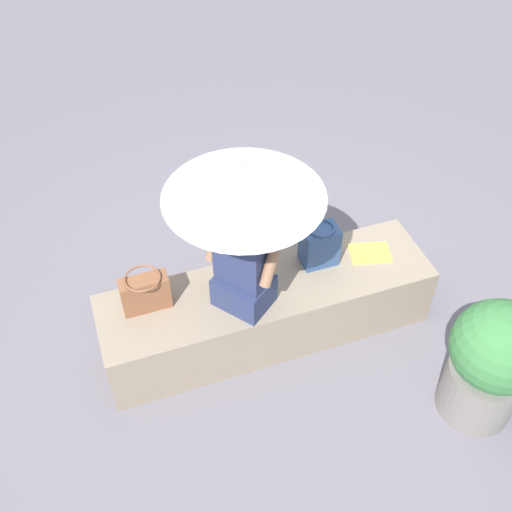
{
  "coord_description": "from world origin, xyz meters",
  "views": [
    {
      "loc": [
        -0.98,
        -2.53,
        3.51
      ],
      "look_at": [
        -0.1,
        -0.04,
        0.84
      ],
      "focal_mm": 42.42,
      "sensor_mm": 36.0,
      "label": 1
    }
  ],
  "objects_px": {
    "parasol": "(244,181)",
    "magazine": "(370,253)",
    "tote_bag_canvas": "(145,292)",
    "person_seated": "(243,260)",
    "planter_near": "(492,361)",
    "handbag_black": "(319,245)"
  },
  "relations": [
    {
      "from": "parasol",
      "to": "magazine",
      "type": "bearing_deg",
      "value": 6.86
    },
    {
      "from": "tote_bag_canvas",
      "to": "magazine",
      "type": "height_order",
      "value": "tote_bag_canvas"
    },
    {
      "from": "person_seated",
      "to": "magazine",
      "type": "bearing_deg",
      "value": 7.06
    },
    {
      "from": "person_seated",
      "to": "parasol",
      "type": "distance_m",
      "value": 0.6
    },
    {
      "from": "person_seated",
      "to": "parasol",
      "type": "bearing_deg",
      "value": 19.9
    },
    {
      "from": "magazine",
      "to": "person_seated",
      "type": "bearing_deg",
      "value": -158.61
    },
    {
      "from": "person_seated",
      "to": "planter_near",
      "type": "height_order",
      "value": "person_seated"
    },
    {
      "from": "tote_bag_canvas",
      "to": "magazine",
      "type": "xyz_separation_m",
      "value": [
        1.58,
        -0.05,
        -0.13
      ]
    },
    {
      "from": "person_seated",
      "to": "handbag_black",
      "type": "distance_m",
      "value": 0.67
    },
    {
      "from": "person_seated",
      "to": "magazine",
      "type": "height_order",
      "value": "person_seated"
    },
    {
      "from": "parasol",
      "to": "magazine",
      "type": "xyz_separation_m",
      "value": [
        0.96,
        0.12,
        -0.98
      ]
    },
    {
      "from": "person_seated",
      "to": "magazine",
      "type": "xyz_separation_m",
      "value": [
        0.98,
        0.12,
        -0.38
      ]
    },
    {
      "from": "magazine",
      "to": "handbag_black",
      "type": "bearing_deg",
      "value": -174.54
    },
    {
      "from": "tote_bag_canvas",
      "to": "magazine",
      "type": "bearing_deg",
      "value": -1.64
    },
    {
      "from": "person_seated",
      "to": "tote_bag_canvas",
      "type": "xyz_separation_m",
      "value": [
        -0.6,
        0.17,
        -0.25
      ]
    },
    {
      "from": "parasol",
      "to": "planter_near",
      "type": "height_order",
      "value": "parasol"
    },
    {
      "from": "person_seated",
      "to": "tote_bag_canvas",
      "type": "distance_m",
      "value": 0.68
    },
    {
      "from": "parasol",
      "to": "tote_bag_canvas",
      "type": "bearing_deg",
      "value": 165.38
    },
    {
      "from": "handbag_black",
      "to": "planter_near",
      "type": "height_order",
      "value": "planter_near"
    },
    {
      "from": "handbag_black",
      "to": "tote_bag_canvas",
      "type": "relative_size",
      "value": 1.03
    },
    {
      "from": "person_seated",
      "to": "planter_near",
      "type": "relative_size",
      "value": 0.97
    },
    {
      "from": "parasol",
      "to": "magazine",
      "type": "height_order",
      "value": "parasol"
    }
  ]
}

